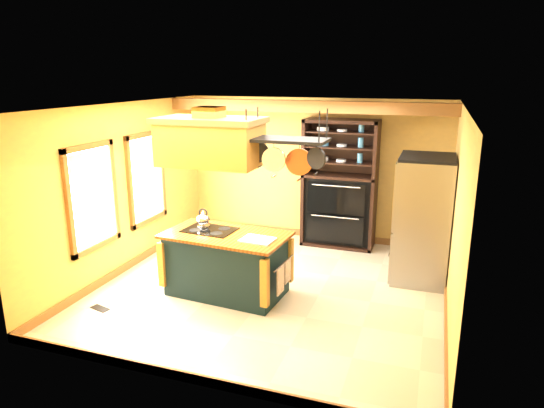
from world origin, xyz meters
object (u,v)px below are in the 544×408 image
Objects in this scene: hutch at (339,198)px; refrigerator at (422,222)px; kitchen_island at (227,263)px; range_hood at (210,140)px; pot_rack at (287,147)px.

refrigerator is at bearing -37.63° from hutch.
kitchen_island is 1.26× the size of range_hood.
range_hood reaches higher than kitchen_island.
refrigerator is at bearing 27.42° from range_hood.
pot_rack is at bearing 0.15° from range_hood.
hutch is at bearing 85.26° from pot_rack.
range_hood is at bearing -152.58° from refrigerator.
kitchen_island is 3.05m from refrigerator.
range_hood is 0.62× the size of hutch.
kitchen_island is 0.96× the size of refrigerator.
refrigerator is at bearing 40.32° from pot_rack.
kitchen_island is at bearing -150.86° from refrigerator.
kitchen_island is 2.89m from hutch.
range_hood is 1.29× the size of pot_rack.
refrigerator is (2.63, 1.47, 0.46)m from kitchen_island.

